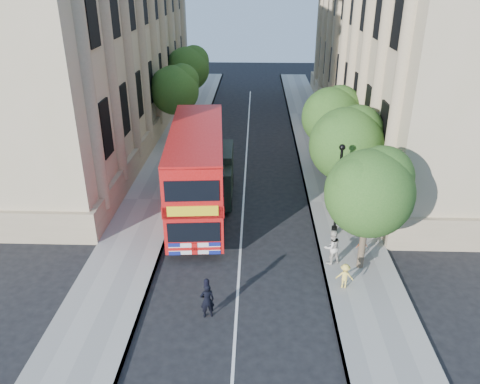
# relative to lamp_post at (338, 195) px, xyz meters

# --- Properties ---
(ground) EXTENTS (120.00, 120.00, 0.00)m
(ground) POSITION_rel_lamp_post_xyz_m (-5.00, -6.00, -2.51)
(ground) COLOR black
(ground) RESTS_ON ground
(pavement_right) EXTENTS (3.50, 80.00, 0.12)m
(pavement_right) POSITION_rel_lamp_post_xyz_m (0.75, 4.00, -2.45)
(pavement_right) COLOR gray
(pavement_right) RESTS_ON ground
(pavement_left) EXTENTS (3.50, 80.00, 0.12)m
(pavement_left) POSITION_rel_lamp_post_xyz_m (-10.75, 4.00, -2.45)
(pavement_left) COLOR gray
(pavement_left) RESTS_ON ground
(building_right) EXTENTS (12.00, 38.00, 18.00)m
(building_right) POSITION_rel_lamp_post_xyz_m (8.80, 18.00, 6.49)
(building_right) COLOR tan
(building_right) RESTS_ON ground
(building_left) EXTENTS (12.00, 38.00, 18.00)m
(building_left) POSITION_rel_lamp_post_xyz_m (-18.80, 18.00, 6.49)
(building_left) COLOR tan
(building_left) RESTS_ON ground
(tree_right_near) EXTENTS (4.00, 4.00, 6.08)m
(tree_right_near) POSITION_rel_lamp_post_xyz_m (0.84, -2.97, 1.74)
(tree_right_near) COLOR #473828
(tree_right_near) RESTS_ON ground
(tree_right_mid) EXTENTS (4.20, 4.20, 6.37)m
(tree_right_mid) POSITION_rel_lamp_post_xyz_m (0.84, 3.03, 1.93)
(tree_right_mid) COLOR #473828
(tree_right_mid) RESTS_ON ground
(tree_right_far) EXTENTS (4.00, 4.00, 6.15)m
(tree_right_far) POSITION_rel_lamp_post_xyz_m (0.84, 9.03, 1.80)
(tree_right_far) COLOR #473828
(tree_right_far) RESTS_ON ground
(tree_left_far) EXTENTS (4.00, 4.00, 6.30)m
(tree_left_far) POSITION_rel_lamp_post_xyz_m (-10.96, 16.03, 1.93)
(tree_left_far) COLOR #473828
(tree_left_far) RESTS_ON ground
(tree_left_back) EXTENTS (4.20, 4.20, 6.65)m
(tree_left_back) POSITION_rel_lamp_post_xyz_m (-10.96, 24.03, 2.20)
(tree_left_back) COLOR #473828
(tree_left_back) RESTS_ON ground
(lamp_post) EXTENTS (0.32, 0.32, 5.16)m
(lamp_post) POSITION_rel_lamp_post_xyz_m (0.00, 0.00, 0.00)
(lamp_post) COLOR black
(lamp_post) RESTS_ON pavement_right
(double_decker_bus) EXTENTS (3.69, 11.05, 5.02)m
(double_decker_bus) POSITION_rel_lamp_post_xyz_m (-7.60, 2.58, 0.26)
(double_decker_bus) COLOR #B00D0C
(double_decker_bus) RESTS_ON ground
(box_van) EXTENTS (2.30, 5.38, 3.05)m
(box_van) POSITION_rel_lamp_post_xyz_m (-6.80, 4.60, -1.02)
(box_van) COLOR black
(box_van) RESTS_ON ground
(police_constable) EXTENTS (0.67, 0.53, 1.61)m
(police_constable) POSITION_rel_lamp_post_xyz_m (-6.19, -6.69, -1.71)
(police_constable) COLOR black
(police_constable) RESTS_ON ground
(woman_pedestrian) EXTENTS (1.06, 0.97, 1.77)m
(woman_pedestrian) POSITION_rel_lamp_post_xyz_m (-0.56, -2.70, -1.50)
(woman_pedestrian) COLOR beige
(woman_pedestrian) RESTS_ON pavement_right
(child_a) EXTENTS (0.58, 0.27, 0.96)m
(child_a) POSITION_rel_lamp_post_xyz_m (1.05, -2.02, -1.91)
(child_a) COLOR orange
(child_a) RESTS_ON pavement_right
(child_b) EXTENTS (0.83, 0.56, 1.19)m
(child_b) POSITION_rel_lamp_post_xyz_m (-0.24, -4.64, -1.79)
(child_b) COLOR #F5D353
(child_b) RESTS_ON pavement_right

